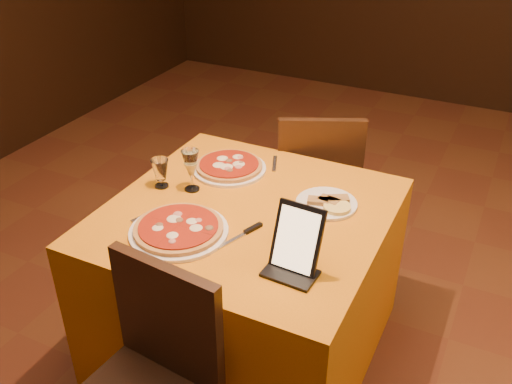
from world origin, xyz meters
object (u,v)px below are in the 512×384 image
at_px(main_table, 248,282).
at_px(tablet, 297,239).
at_px(pizza_far, 229,167).
at_px(wine_glass, 191,170).
at_px(chair_main_far, 316,183).
at_px(pizza_near, 179,230).
at_px(water_glass, 161,173).

bearing_deg(main_table, tablet, -38.23).
distance_m(pizza_far, wine_glass, 0.24).
bearing_deg(tablet, pizza_far, 139.65).
height_order(chair_main_far, pizza_near, chair_main_far).
relative_size(pizza_near, wine_glass, 1.99).
relative_size(pizza_far, wine_glass, 1.77).
height_order(chair_main_far, water_glass, chair_main_far).
distance_m(main_table, water_glass, 0.61).
height_order(main_table, pizza_far, pizza_far).
xyz_separation_m(pizza_near, tablet, (0.48, 0.01, 0.10)).
distance_m(chair_main_far, tablet, 1.19).
bearing_deg(chair_main_far, water_glass, 38.41).
distance_m(main_table, chair_main_far, 0.82).
relative_size(main_table, pizza_near, 2.90).
height_order(pizza_far, wine_glass, wine_glass).
relative_size(main_table, wine_glass, 5.79).
xyz_separation_m(main_table, chair_main_far, (0.00, 0.82, 0.08)).
bearing_deg(pizza_near, chair_main_far, 81.50).
distance_m(pizza_far, tablet, 0.76).
relative_size(pizza_far, tablet, 1.38).
xyz_separation_m(chair_main_far, pizza_near, (-0.16, -1.07, 0.31)).
relative_size(chair_main_far, pizza_far, 2.71).
bearing_deg(main_table, pizza_near, -121.98).
xyz_separation_m(pizza_near, water_glass, (-0.26, 0.26, 0.05)).
bearing_deg(tablet, main_table, 144.98).
xyz_separation_m(chair_main_far, wine_glass, (-0.29, -0.77, 0.39)).
bearing_deg(pizza_near, pizza_far, 97.19).
bearing_deg(tablet, pizza_near, -176.00).
height_order(main_table, chair_main_far, chair_main_far).
bearing_deg(pizza_near, tablet, 0.78).
distance_m(main_table, wine_glass, 0.55).
relative_size(chair_main_far, tablet, 3.73).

